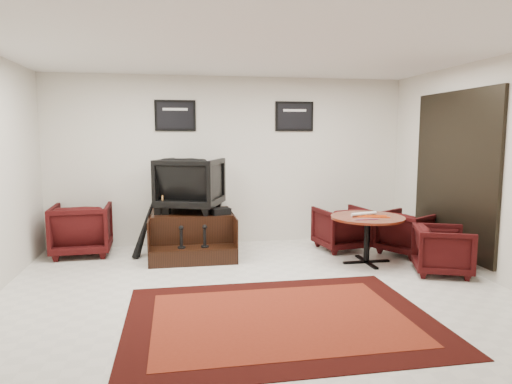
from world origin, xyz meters
TOP-DOWN VIEW (x-y plane):
  - ground at (0.00, 0.00)m, footprint 6.00×6.00m
  - room_shell at (0.41, 0.12)m, footprint 6.02×5.02m
  - area_rug at (0.09, -0.87)m, footprint 3.07×2.30m
  - shine_podium at (-0.69, 1.86)m, footprint 1.26×1.29m
  - shine_chair at (-0.69, 2.00)m, footprint 1.15×1.11m
  - shoes_pair at (-1.12, 1.85)m, footprint 0.25×0.30m
  - polish_kit at (-0.26, 1.62)m, footprint 0.32×0.27m
  - umbrella_black at (-1.41, 1.69)m, footprint 0.30×0.11m
  - umbrella_hooked at (-1.39, 1.81)m, footprint 0.34×0.13m
  - armchair_side at (-2.35, 2.10)m, footprint 0.88×0.83m
  - meeting_table at (1.78, 0.89)m, footprint 1.04×1.04m
  - table_chair_back at (1.70, 1.71)m, footprint 0.84×0.80m
  - table_chair_window at (2.59, 1.25)m, footprint 0.94×0.96m
  - table_chair_corner at (2.55, 0.23)m, footprint 0.84×0.87m
  - paper_roll at (1.75, 0.97)m, footprint 0.42×0.15m
  - table_clutter at (1.81, 0.84)m, footprint 0.57×0.33m

SIDE VIEW (x-z plane):
  - ground at x=0.00m, z-range 0.00..0.00m
  - area_rug at x=0.09m, z-range 0.00..0.01m
  - shine_podium at x=-0.69m, z-range -0.02..0.62m
  - table_chair_corner at x=2.55m, z-range 0.00..0.71m
  - table_chair_window at x=2.59m, z-range 0.00..0.74m
  - table_chair_back at x=1.70m, z-range 0.00..0.76m
  - umbrella_black at x=-1.41m, z-range 0.00..0.82m
  - armchair_side at x=-2.35m, z-range 0.00..0.87m
  - umbrella_hooked at x=-1.39m, z-range 0.00..0.90m
  - meeting_table at x=1.78m, z-range 0.26..0.94m
  - table_clutter at x=1.81m, z-range 0.68..0.69m
  - polish_kit at x=-0.26m, z-range 0.65..0.74m
  - shoes_pair at x=-1.12m, z-range 0.65..0.75m
  - paper_roll at x=1.75m, z-range 0.68..0.73m
  - shine_chair at x=-0.69m, z-range 0.65..1.58m
  - room_shell at x=0.41m, z-range 0.38..3.19m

